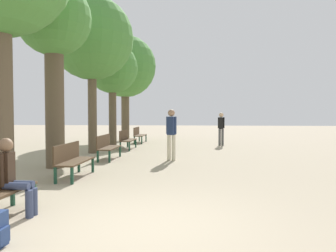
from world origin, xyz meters
The scene contains 12 objects.
ground_plane centered at (0.00, 0.00, 0.00)m, with size 80.00×80.00×0.00m, color tan.
bench_row_1 centered at (-2.22, 3.44, 0.50)m, with size 0.49×1.63×0.87m.
bench_row_2 centered at (-2.22, 6.76, 0.50)m, with size 0.49×1.63×0.87m.
bench_row_3 centered at (-2.22, 10.08, 0.50)m, with size 0.49×1.63×0.87m.
bench_row_4 centered at (-2.22, 13.41, 0.50)m, with size 0.49×1.63×0.87m.
tree_row_1 centered at (-3.29, 4.90, 4.21)m, with size 2.22×2.22×5.57m.
tree_row_2 centered at (-3.29, 8.52, 4.66)m, with size 3.39×3.39×6.39m.
tree_row_3 centered at (-3.29, 11.84, 3.89)m, with size 2.59×2.59×5.25m.
tree_row_4 centered at (-3.29, 14.92, 4.43)m, with size 3.71×3.71×6.33m.
person_seated centered at (-1.99, 0.33, 0.66)m, with size 0.58×0.33×1.24m.
pedestrian_near centered at (0.08, 6.66, 1.01)m, with size 0.36×0.30×1.77m.
pedestrian_mid centered at (2.24, 12.20, 0.96)m, with size 0.34×0.26×1.67m.
Camera 1 is at (0.88, -4.60, 1.63)m, focal length 35.00 mm.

